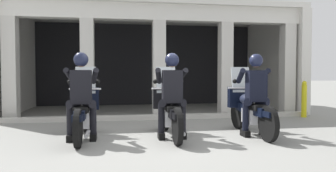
{
  "coord_description": "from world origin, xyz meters",
  "views": [
    {
      "loc": [
        -0.98,
        -5.68,
        1.21
      ],
      "look_at": [
        0.0,
        0.4,
        0.96
      ],
      "focal_mm": 33.23,
      "sensor_mm": 36.0,
      "label": 1
    }
  ],
  "objects_px": {
    "police_officer_center": "(172,88)",
    "motorcycle_right": "(249,109)",
    "motorcycle_left": "(83,111)",
    "police_officer_left": "(81,89)",
    "bollard_kerbside": "(304,99)",
    "police_officer_right": "(255,88)",
    "motorcycle_center": "(169,110)"
  },
  "relations": [
    {
      "from": "police_officer_center",
      "to": "motorcycle_right",
      "type": "bearing_deg",
      "value": 19.09
    },
    {
      "from": "bollard_kerbside",
      "to": "police_officer_right",
      "type": "bearing_deg",
      "value": -137.93
    },
    {
      "from": "police_officer_right",
      "to": "police_officer_left",
      "type": "bearing_deg",
      "value": -171.0
    },
    {
      "from": "motorcycle_left",
      "to": "motorcycle_right",
      "type": "relative_size",
      "value": 1.0
    },
    {
      "from": "police_officer_right",
      "to": "bollard_kerbside",
      "type": "height_order",
      "value": "police_officer_right"
    },
    {
      "from": "motorcycle_left",
      "to": "police_officer_right",
      "type": "bearing_deg",
      "value": 2.17
    },
    {
      "from": "police_officer_left",
      "to": "motorcycle_right",
      "type": "relative_size",
      "value": 0.78
    },
    {
      "from": "police_officer_center",
      "to": "bollard_kerbside",
      "type": "height_order",
      "value": "police_officer_center"
    },
    {
      "from": "bollard_kerbside",
      "to": "motorcycle_right",
      "type": "bearing_deg",
      "value": -141.76
    },
    {
      "from": "motorcycle_left",
      "to": "police_officer_left",
      "type": "height_order",
      "value": "police_officer_left"
    },
    {
      "from": "motorcycle_center",
      "to": "police_officer_left",
      "type": "bearing_deg",
      "value": -162.92
    },
    {
      "from": "police_officer_left",
      "to": "police_officer_right",
      "type": "xyz_separation_m",
      "value": [
        3.25,
        -0.09,
        0.0
      ]
    },
    {
      "from": "police_officer_center",
      "to": "motorcycle_center",
      "type": "bearing_deg",
      "value": 99.54
    },
    {
      "from": "police_officer_left",
      "to": "bollard_kerbside",
      "type": "distance_m",
      "value": 6.12
    },
    {
      "from": "motorcycle_center",
      "to": "motorcycle_right",
      "type": "xyz_separation_m",
      "value": [
        1.63,
        -0.02,
        0.0
      ]
    },
    {
      "from": "police_officer_left",
      "to": "police_officer_right",
      "type": "bearing_deg",
      "value": 7.13
    },
    {
      "from": "motorcycle_center",
      "to": "police_officer_right",
      "type": "height_order",
      "value": "police_officer_right"
    },
    {
      "from": "police_officer_right",
      "to": "bollard_kerbside",
      "type": "relative_size",
      "value": 1.58
    },
    {
      "from": "motorcycle_right",
      "to": "bollard_kerbside",
      "type": "bearing_deg",
      "value": 48.88
    },
    {
      "from": "motorcycle_right",
      "to": "bollard_kerbside",
      "type": "relative_size",
      "value": 2.03
    },
    {
      "from": "motorcycle_center",
      "to": "police_officer_right",
      "type": "bearing_deg",
      "value": -0.69
    },
    {
      "from": "motorcycle_center",
      "to": "police_officer_right",
      "type": "relative_size",
      "value": 1.29
    },
    {
      "from": "motorcycle_right",
      "to": "bollard_kerbside",
      "type": "distance_m",
      "value": 3.14
    },
    {
      "from": "motorcycle_right",
      "to": "police_officer_right",
      "type": "relative_size",
      "value": 1.29
    },
    {
      "from": "police_officer_center",
      "to": "bollard_kerbside",
      "type": "distance_m",
      "value": 4.67
    },
    {
      "from": "motorcycle_left",
      "to": "bollard_kerbside",
      "type": "relative_size",
      "value": 2.03
    },
    {
      "from": "motorcycle_center",
      "to": "police_officer_right",
      "type": "distance_m",
      "value": 1.71
    },
    {
      "from": "motorcycle_left",
      "to": "motorcycle_center",
      "type": "xyz_separation_m",
      "value": [
        1.63,
        -0.08,
        0.0
      ]
    },
    {
      "from": "police_officer_left",
      "to": "police_officer_center",
      "type": "bearing_deg",
      "value": 6.11
    },
    {
      "from": "motorcycle_left",
      "to": "motorcycle_center",
      "type": "bearing_deg",
      "value": 6.11
    },
    {
      "from": "motorcycle_center",
      "to": "police_officer_center",
      "type": "xyz_separation_m",
      "value": [
        -0.0,
        -0.28,
        0.44
      ]
    },
    {
      "from": "motorcycle_left",
      "to": "police_officer_center",
      "type": "height_order",
      "value": "police_officer_center"
    }
  ]
}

